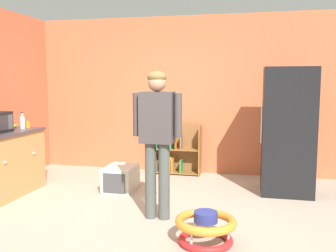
# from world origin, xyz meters

# --- Properties ---
(ground_plane) EXTENTS (12.00, 12.00, 0.00)m
(ground_plane) POSITION_xyz_m (0.00, 0.00, 0.00)
(ground_plane) COLOR tan
(ground_plane) RESTS_ON ground
(back_wall) EXTENTS (5.20, 0.06, 2.70)m
(back_wall) POSITION_xyz_m (0.00, 2.33, 1.35)
(back_wall) COLOR #CD643E
(back_wall) RESTS_ON ground
(refrigerator) EXTENTS (0.73, 0.68, 1.78)m
(refrigerator) POSITION_xyz_m (1.67, 1.38, 0.89)
(refrigerator) COLOR black
(refrigerator) RESTS_ON ground
(bookshelf) EXTENTS (0.80, 0.28, 0.85)m
(bookshelf) POSITION_xyz_m (-0.11, 2.14, 0.37)
(bookshelf) COLOR brown
(bookshelf) RESTS_ON ground
(standing_person) EXTENTS (0.57, 0.22, 1.70)m
(standing_person) POSITION_xyz_m (0.13, -0.01, 1.03)
(standing_person) COLOR #4B504C
(standing_person) RESTS_ON ground
(baby_walker) EXTENTS (0.60, 0.60, 0.32)m
(baby_walker) POSITION_xyz_m (0.76, -0.58, 0.16)
(baby_walker) COLOR red
(baby_walker) RESTS_ON ground
(pet_carrier) EXTENTS (0.42, 0.55, 0.36)m
(pet_carrier) POSITION_xyz_m (-0.67, 0.94, 0.18)
(pet_carrier) COLOR beige
(pet_carrier) RESTS_ON ground
(banana_bunch) EXTENTS (0.15, 0.16, 0.04)m
(banana_bunch) POSITION_xyz_m (-2.30, 0.80, 0.93)
(banana_bunch) COLOR yellow
(banana_bunch) RESTS_ON kitchen_counter
(clear_bottle) EXTENTS (0.07, 0.07, 0.25)m
(clear_bottle) POSITION_xyz_m (-2.08, 0.71, 1.00)
(clear_bottle) COLOR silver
(clear_bottle) RESTS_ON kitchen_counter
(orange_cup) EXTENTS (0.08, 0.08, 0.09)m
(orange_cup) POSITION_xyz_m (-2.10, 0.86, 0.95)
(orange_cup) COLOR orange
(orange_cup) RESTS_ON kitchen_counter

